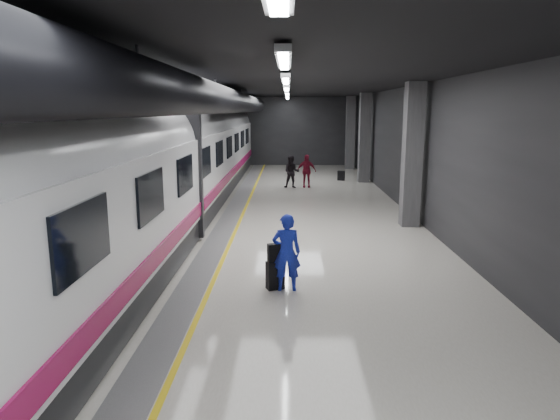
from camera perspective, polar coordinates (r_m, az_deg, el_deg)
ground at (r=14.21m, az=-1.77°, el=-3.52°), size 40.00×40.00×0.00m
platform_hall at (r=14.70m, az=-2.81°, el=10.91°), size 10.02×40.02×4.51m
train at (r=14.35m, az=-14.93°, el=4.66°), size 3.05×38.00×4.05m
traveler_main at (r=10.17m, az=0.75°, el=-4.87°), size 0.60×0.41×1.61m
suitcase_main at (r=10.40m, az=-0.55°, el=-7.47°), size 0.41×0.34×0.58m
shoulder_bag at (r=10.26m, az=-0.60°, el=-4.92°), size 0.32×0.24×0.38m
traveler_far_a at (r=23.74m, az=1.35°, el=4.38°), size 0.79×0.64×1.53m
traveler_far_b at (r=23.98m, az=3.02°, el=4.48°), size 0.93×0.40×1.57m
suitcase_far at (r=26.56m, az=7.00°, el=3.92°), size 0.40×0.34×0.50m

